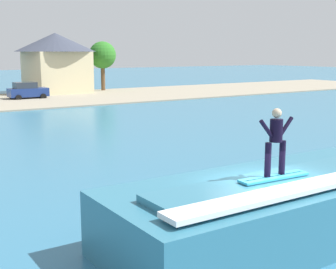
# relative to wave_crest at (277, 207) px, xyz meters

# --- Properties ---
(ground_plane) EXTENTS (260.00, 260.00, 0.00)m
(ground_plane) POSITION_rel_wave_crest_xyz_m (-0.50, -0.14, -0.87)
(ground_plane) COLOR teal
(wave_crest) EXTENTS (9.57, 3.76, 1.84)m
(wave_crest) POSITION_rel_wave_crest_xyz_m (0.00, 0.00, 0.00)
(wave_crest) COLOR teal
(wave_crest) RESTS_ON ground_plane
(surfboard) EXTENTS (2.04, 0.50, 0.06)m
(surfboard) POSITION_rel_wave_crest_xyz_m (-0.57, -0.38, 1.00)
(surfboard) COLOR #33A5CC
(surfboard) RESTS_ON wave_crest
(surfer) EXTENTS (1.14, 0.32, 1.69)m
(surfer) POSITION_rel_wave_crest_xyz_m (-0.50, -0.33, 1.98)
(surfer) COLOR black
(surfer) RESTS_ON surfboard
(car_far_shore) EXTENTS (4.04, 2.14, 1.86)m
(car_far_shore) POSITION_rel_wave_crest_xyz_m (5.61, 41.15, 0.08)
(car_far_shore) COLOR navy
(car_far_shore) RESTS_ON ground_plane
(house_gabled_white) EXTENTS (9.70, 9.70, 7.30)m
(house_gabled_white) POSITION_rel_wave_crest_xyz_m (10.98, 46.92, 3.32)
(house_gabled_white) COLOR beige
(house_gabled_white) RESTS_ON ground_plane
(tree_tall_bare) EXTENTS (3.46, 3.46, 6.37)m
(tree_tall_bare) POSITION_rel_wave_crest_xyz_m (17.06, 46.60, 3.71)
(tree_tall_bare) COLOR brown
(tree_tall_bare) RESTS_ON ground_plane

